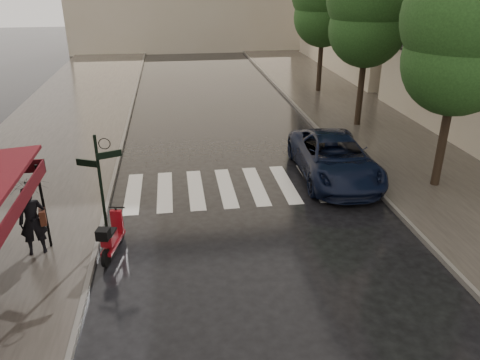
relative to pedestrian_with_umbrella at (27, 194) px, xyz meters
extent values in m
plane|color=black|center=(2.90, -2.50, -1.81)|extent=(120.00, 120.00, 0.00)
cube|color=#38332D|center=(-1.60, 9.50, -1.75)|extent=(6.00, 60.00, 0.12)
cube|color=#38332D|center=(13.15, 9.50, -1.75)|extent=(5.50, 60.00, 0.12)
cube|color=#595651|center=(1.45, 9.50, -1.73)|extent=(0.12, 60.00, 0.16)
cube|color=#595651|center=(10.35, 9.50, -1.73)|extent=(0.12, 60.00, 0.16)
cube|color=silver|center=(2.20, 3.50, -1.80)|extent=(0.50, 3.20, 0.01)
cube|color=silver|center=(3.25, 3.50, -1.80)|extent=(0.50, 3.20, 0.01)
cube|color=silver|center=(4.30, 3.50, -1.80)|extent=(0.50, 3.20, 0.01)
cube|color=silver|center=(5.35, 3.50, -1.80)|extent=(0.50, 3.20, 0.01)
cube|color=silver|center=(6.40, 3.50, -1.80)|extent=(0.50, 3.20, 0.01)
cube|color=silver|center=(7.45, 3.50, -1.80)|extent=(0.50, 3.20, 0.01)
cube|color=silver|center=(8.50, 3.50, -1.80)|extent=(0.50, 3.20, 0.01)
cube|color=silver|center=(9.55, 3.50, -1.80)|extent=(0.50, 3.20, 0.01)
cube|color=#490A12|center=(0.38, -3.00, 0.54)|extent=(0.04, 7.00, 0.35)
cylinder|color=black|center=(0.25, 0.25, -0.51)|extent=(0.07, 0.07, 2.35)
cylinder|color=black|center=(1.70, 0.50, -0.26)|extent=(0.08, 0.08, 3.10)
cube|color=black|center=(2.00, 0.50, 0.74)|extent=(0.62, 0.26, 0.18)
cube|color=black|center=(1.42, 0.50, 0.54)|extent=(0.56, 0.29, 0.18)
cylinder|color=black|center=(12.50, 2.50, 0.44)|extent=(0.28, 0.28, 4.26)
sphere|color=#173212|center=(12.50, 2.50, 2.49)|extent=(3.40, 3.40, 3.40)
sphere|color=#173212|center=(12.50, 2.50, 3.78)|extent=(3.80, 3.80, 3.80)
cylinder|color=black|center=(12.40, 9.50, 0.55)|extent=(0.28, 0.28, 4.48)
sphere|color=#173212|center=(12.40, 9.50, 2.71)|extent=(3.40, 3.40, 3.40)
cylinder|color=black|center=(12.60, 16.50, 0.50)|extent=(0.28, 0.28, 4.37)
sphere|color=#173212|center=(12.60, 16.50, 2.60)|extent=(3.40, 3.40, 3.40)
imported|color=black|center=(0.00, 0.00, -0.77)|extent=(0.75, 0.59, 1.83)
imported|color=black|center=(0.00, 0.00, 0.36)|extent=(1.32, 1.33, 1.00)
cube|color=#441D12|center=(0.24, 0.06, -0.69)|extent=(0.22, 0.37, 0.39)
cylinder|color=black|center=(1.81, -0.73, -1.58)|extent=(0.19, 0.47, 0.46)
cylinder|color=black|center=(2.06, 0.44, -1.58)|extent=(0.19, 0.47, 0.46)
cube|color=maroon|center=(1.94, -0.12, -1.50)|extent=(0.53, 1.28, 0.10)
cube|color=maroon|center=(1.89, -0.36, -1.21)|extent=(0.39, 0.58, 0.27)
cube|color=maroon|center=(2.03, 0.30, -1.13)|extent=(0.33, 0.18, 0.72)
cylinder|color=black|center=(2.05, 0.40, -0.73)|extent=(0.44, 0.13, 0.03)
cube|color=black|center=(1.81, -0.70, -0.89)|extent=(0.36, 0.35, 0.27)
imported|color=black|center=(9.30, 3.85, -1.06)|extent=(2.73, 5.50, 1.50)
camera|label=1|loc=(3.73, -11.07, 5.05)|focal=35.00mm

